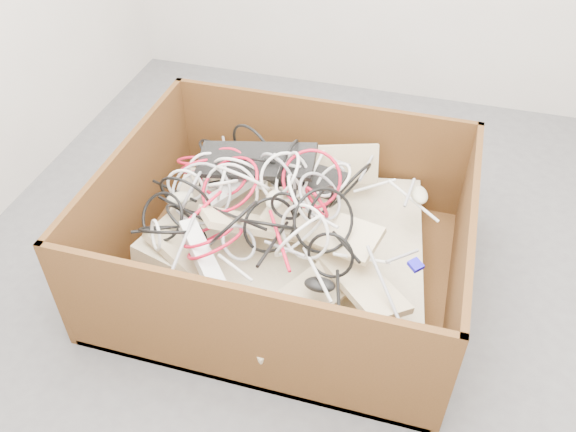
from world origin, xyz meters
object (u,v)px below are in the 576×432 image
(cardboard_box, at_px, (282,250))
(power_strip_right, at_px, (202,256))
(power_strip_left, at_px, (238,186))
(vga_plug, at_px, (416,265))

(cardboard_box, height_order, power_strip_right, cardboard_box)
(cardboard_box, distance_m, power_strip_left, 0.31)
(power_strip_left, relative_size, power_strip_right, 0.94)
(cardboard_box, xyz_separation_m, power_strip_left, (-0.20, 0.07, 0.23))
(cardboard_box, distance_m, power_strip_right, 0.44)
(power_strip_right, relative_size, vga_plug, 6.93)
(power_strip_left, xyz_separation_m, power_strip_right, (0.01, -0.39, -0.01))
(cardboard_box, xyz_separation_m, vga_plug, (0.52, -0.16, 0.22))
(power_strip_right, xyz_separation_m, vga_plug, (0.71, 0.16, -0.00))
(cardboard_box, xyz_separation_m, power_strip_right, (-0.19, -0.32, 0.23))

